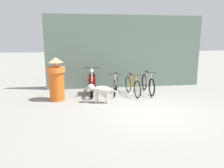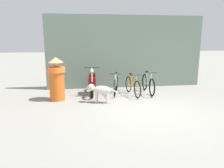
{
  "view_description": "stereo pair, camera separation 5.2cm",
  "coord_description": "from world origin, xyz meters",
  "views": [
    {
      "loc": [
        -2.17,
        -6.36,
        2.28
      ],
      "look_at": [
        -0.99,
        1.2,
        0.65
      ],
      "focal_mm": 35.0,
      "sensor_mm": 36.0,
      "label": 1
    },
    {
      "loc": [
        -2.12,
        -6.37,
        2.28
      ],
      "look_at": [
        -0.99,
        1.2,
        0.65
      ],
      "focal_mm": 35.0,
      "sensor_mm": 36.0,
      "label": 2
    }
  ],
  "objects": [
    {
      "name": "ground_plane",
      "position": [
        0.0,
        0.0,
        0.0
      ],
      "size": [
        60.0,
        60.0,
        0.0
      ],
      "primitive_type": "plane",
      "color": "gray"
    },
    {
      "name": "shop_wall_back",
      "position": [
        0.0,
        3.52,
        1.64
      ],
      "size": [
        7.2,
        0.2,
        3.27
      ],
      "color": "slate",
      "rests_on": "ground"
    },
    {
      "name": "bicycle_0",
      "position": [
        -0.66,
        2.34,
        0.37
      ],
      "size": [
        0.54,
        1.7,
        0.9
      ],
      "rotation": [
        0.0,
        0.0,
        -1.81
      ],
      "color": "black",
      "rests_on": "ground"
    },
    {
      "name": "bicycle_1",
      "position": [
        -0.02,
        2.04,
        0.36
      ],
      "size": [
        0.46,
        1.67,
        0.88
      ],
      "rotation": [
        0.0,
        0.0,
        -1.44
      ],
      "color": "black",
      "rests_on": "ground"
    },
    {
      "name": "bicycle_2",
      "position": [
        0.7,
        2.25,
        0.38
      ],
      "size": [
        0.46,
        1.79,
        0.93
      ],
      "rotation": [
        0.0,
        0.0,
        -1.6
      ],
      "color": "black",
      "rests_on": "ground"
    },
    {
      "name": "motorcycle",
      "position": [
        -1.63,
        2.35,
        0.46
      ],
      "size": [
        0.58,
        1.85,
        1.16
      ],
      "rotation": [
        0.0,
        0.0,
        -1.66
      ],
      "color": "black",
      "rests_on": "ground"
    },
    {
      "name": "stray_dog",
      "position": [
        -1.44,
        1.11,
        0.47
      ],
      "size": [
        1.12,
        0.5,
        0.68
      ],
      "rotation": [
        0.0,
        0.0,
        2.84
      ],
      "color": "beige",
      "rests_on": "ground"
    },
    {
      "name": "person_in_robes",
      "position": [
        -2.97,
        1.69,
        0.8
      ],
      "size": [
        0.71,
        0.71,
        1.59
      ],
      "rotation": [
        0.0,
        0.0,
        3.04
      ],
      "color": "orange",
      "rests_on": "ground"
    }
  ]
}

